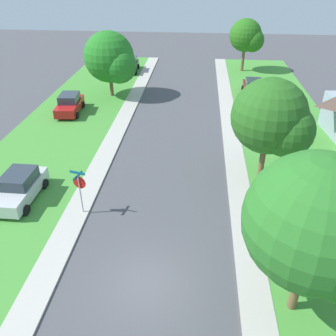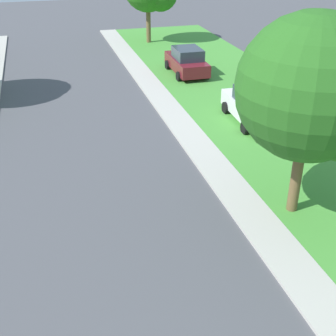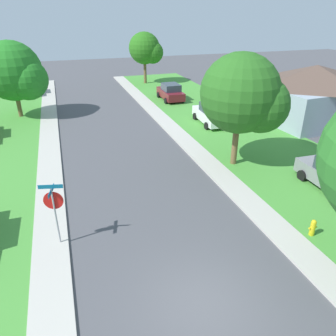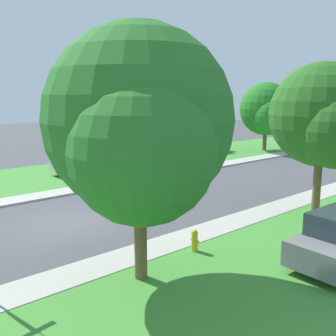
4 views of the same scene
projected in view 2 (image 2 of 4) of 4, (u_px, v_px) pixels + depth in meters
sidewalk_east at (222, 176)px, 17.75m from camera, size 1.40×56.00×0.10m
lawn_east at (328, 161)px, 18.88m from camera, size 8.00×56.00×0.08m
car_white_kerbside_mid at (254, 106)px, 22.21m from camera, size 2.19×4.38×1.76m
car_maroon_behind_trees at (187, 61)px, 29.23m from camera, size 2.07×4.32×1.76m
tree_across_right at (320, 94)px, 13.61m from camera, size 4.86×4.53×6.67m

